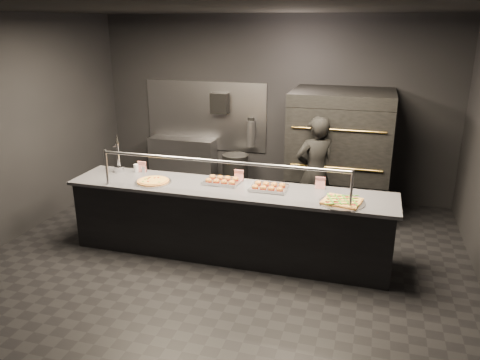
{
  "coord_description": "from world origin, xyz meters",
  "views": [
    {
      "loc": [
        1.67,
        -5.21,
        2.86
      ],
      "look_at": [
        0.1,
        0.2,
        0.96
      ],
      "focal_mm": 35.0,
      "sensor_mm": 36.0,
      "label": 1
    }
  ],
  "objects_px": {
    "towel_dispenser": "(220,103)",
    "slider_tray_b": "(269,187)",
    "prep_shelf": "(183,163)",
    "pizza_oven": "(340,152)",
    "round_pizza": "(153,181)",
    "worker": "(315,172)",
    "service_counter": "(228,221)",
    "fire_extinguisher": "(251,133)",
    "slider_tray_a": "(222,181)",
    "trash_bin": "(235,175)",
    "square_pizza": "(342,202)",
    "beer_tap": "(119,161)"
  },
  "relations": [
    {
      "from": "worker",
      "to": "service_counter",
      "type": "bearing_deg",
      "value": 24.51
    },
    {
      "from": "service_counter",
      "to": "trash_bin",
      "type": "xyz_separation_m",
      "value": [
        -0.54,
        2.11,
        -0.1
      ]
    },
    {
      "from": "towel_dispenser",
      "to": "slider_tray_b",
      "type": "distance_m",
      "value": 2.77
    },
    {
      "from": "prep_shelf",
      "to": "worker",
      "type": "bearing_deg",
      "value": -23.34
    },
    {
      "from": "beer_tap",
      "to": "worker",
      "type": "bearing_deg",
      "value": 22.09
    },
    {
      "from": "service_counter",
      "to": "trash_bin",
      "type": "bearing_deg",
      "value": 104.36
    },
    {
      "from": "round_pizza",
      "to": "slider_tray_b",
      "type": "relative_size",
      "value": 1.03
    },
    {
      "from": "pizza_oven",
      "to": "slider_tray_b",
      "type": "distance_m",
      "value": 1.96
    },
    {
      "from": "service_counter",
      "to": "prep_shelf",
      "type": "relative_size",
      "value": 3.42
    },
    {
      "from": "pizza_oven",
      "to": "square_pizza",
      "type": "bearing_deg",
      "value": -84.43
    },
    {
      "from": "pizza_oven",
      "to": "prep_shelf",
      "type": "bearing_deg",
      "value": 171.46
    },
    {
      "from": "pizza_oven",
      "to": "worker",
      "type": "relative_size",
      "value": 1.16
    },
    {
      "from": "pizza_oven",
      "to": "slider_tray_a",
      "type": "relative_size",
      "value": 3.93
    },
    {
      "from": "beer_tap",
      "to": "worker",
      "type": "distance_m",
      "value": 2.76
    },
    {
      "from": "fire_extinguisher",
      "to": "worker",
      "type": "height_order",
      "value": "worker"
    },
    {
      "from": "slider_tray_b",
      "to": "worker",
      "type": "distance_m",
      "value": 1.24
    },
    {
      "from": "round_pizza",
      "to": "trash_bin",
      "type": "height_order",
      "value": "round_pizza"
    },
    {
      "from": "pizza_oven",
      "to": "round_pizza",
      "type": "height_order",
      "value": "pizza_oven"
    },
    {
      "from": "pizza_oven",
      "to": "trash_bin",
      "type": "xyz_separation_m",
      "value": [
        -1.74,
        0.21,
        -0.6
      ]
    },
    {
      "from": "service_counter",
      "to": "prep_shelf",
      "type": "bearing_deg",
      "value": 124.59
    },
    {
      "from": "pizza_oven",
      "to": "round_pizza",
      "type": "distance_m",
      "value": 2.95
    },
    {
      "from": "towel_dispenser",
      "to": "round_pizza",
      "type": "xyz_separation_m",
      "value": [
        -0.08,
        -2.48,
        -0.61
      ]
    },
    {
      "from": "service_counter",
      "to": "slider_tray_a",
      "type": "xyz_separation_m",
      "value": [
        -0.13,
        0.15,
        0.48
      ]
    },
    {
      "from": "fire_extinguisher",
      "to": "worker",
      "type": "bearing_deg",
      "value": -42.59
    },
    {
      "from": "pizza_oven",
      "to": "towel_dispenser",
      "type": "relative_size",
      "value": 5.46
    },
    {
      "from": "prep_shelf",
      "to": "trash_bin",
      "type": "bearing_deg",
      "value": -11.1
    },
    {
      "from": "slider_tray_a",
      "to": "trash_bin",
      "type": "distance_m",
      "value": 2.09
    },
    {
      "from": "pizza_oven",
      "to": "slider_tray_a",
      "type": "distance_m",
      "value": 2.2
    },
    {
      "from": "service_counter",
      "to": "trash_bin",
      "type": "relative_size",
      "value": 5.57
    },
    {
      "from": "service_counter",
      "to": "worker",
      "type": "relative_size",
      "value": 2.5
    },
    {
      "from": "slider_tray_b",
      "to": "fire_extinguisher",
      "type": "bearing_deg",
      "value": 110.06
    },
    {
      "from": "slider_tray_b",
      "to": "prep_shelf",
      "type": "bearing_deg",
      "value": 133.06
    },
    {
      "from": "service_counter",
      "to": "towel_dispenser",
      "type": "height_order",
      "value": "towel_dispenser"
    },
    {
      "from": "beer_tap",
      "to": "round_pizza",
      "type": "xyz_separation_m",
      "value": [
        0.65,
        -0.29,
        -0.14
      ]
    },
    {
      "from": "round_pizza",
      "to": "prep_shelf",
      "type": "bearing_deg",
      "value": 104.49
    },
    {
      "from": "square_pizza",
      "to": "towel_dispenser",
      "type": "bearing_deg",
      "value": 132.16
    },
    {
      "from": "towel_dispenser",
      "to": "square_pizza",
      "type": "distance_m",
      "value": 3.48
    },
    {
      "from": "service_counter",
      "to": "fire_extinguisher",
      "type": "distance_m",
      "value": 2.5
    },
    {
      "from": "slider_tray_a",
      "to": "prep_shelf",
      "type": "bearing_deg",
      "value": 124.15
    },
    {
      "from": "prep_shelf",
      "to": "towel_dispenser",
      "type": "bearing_deg",
      "value": 5.71
    },
    {
      "from": "slider_tray_b",
      "to": "square_pizza",
      "type": "height_order",
      "value": "slider_tray_b"
    },
    {
      "from": "beer_tap",
      "to": "service_counter",
      "type": "bearing_deg",
      "value": -6.99
    },
    {
      "from": "towel_dispenser",
      "to": "fire_extinguisher",
      "type": "bearing_deg",
      "value": 1.04
    },
    {
      "from": "round_pizza",
      "to": "worker",
      "type": "bearing_deg",
      "value": 34.84
    },
    {
      "from": "fire_extinguisher",
      "to": "beer_tap",
      "type": "bearing_deg",
      "value": -120.11
    },
    {
      "from": "slider_tray_a",
      "to": "trash_bin",
      "type": "bearing_deg",
      "value": 101.89
    },
    {
      "from": "towel_dispenser",
      "to": "beer_tap",
      "type": "distance_m",
      "value": 2.36
    },
    {
      "from": "fire_extinguisher",
      "to": "beer_tap",
      "type": "xyz_separation_m",
      "value": [
        -1.28,
        -2.2,
        0.01
      ]
    },
    {
      "from": "towel_dispenser",
      "to": "fire_extinguisher",
      "type": "xyz_separation_m",
      "value": [
        0.55,
        0.01,
        -0.49
      ]
    },
    {
      "from": "fire_extinguisher",
      "to": "service_counter",
      "type": "bearing_deg",
      "value": -81.7
    }
  ]
}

